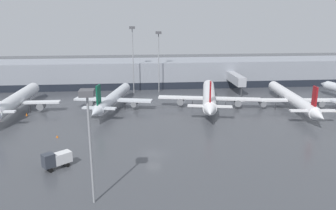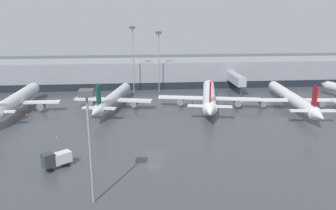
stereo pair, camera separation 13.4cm
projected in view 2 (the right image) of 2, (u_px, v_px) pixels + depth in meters
name	position (u px, v px, depth m)	size (l,w,h in m)	color
ground_plane	(153.00, 154.00, 59.45)	(320.00, 320.00, 0.00)	#424449
terminal_building	(145.00, 73.00, 117.79)	(160.00, 29.61, 9.00)	gray
parked_jet_0	(16.00, 100.00, 84.58)	(22.19, 36.41, 9.38)	silver
parked_jet_1	(209.00, 96.00, 88.81)	(27.57, 35.81, 9.56)	white
parked_jet_3	(113.00, 98.00, 88.02)	(21.29, 32.76, 8.76)	silver
parked_jet_5	(292.00, 98.00, 88.08)	(28.09, 38.41, 8.91)	white
service_truck_1	(56.00, 159.00, 53.49)	(4.65, 4.20, 2.93)	silver
traffic_cone_0	(27.00, 114.00, 82.48)	(0.44, 0.44, 0.69)	orange
traffic_cone_2	(57.00, 136.00, 67.45)	(0.43, 0.43, 0.57)	orange
traffic_cone_4	(1.00, 115.00, 81.59)	(0.51, 0.51, 0.77)	orange
apron_light_mast_0	(159.00, 45.00, 104.68)	(1.80, 1.80, 19.59)	gray
apron_light_mast_2	(133.00, 42.00, 102.69)	(1.80, 1.80, 21.20)	gray
apron_light_mast_3	(88.00, 113.00, 40.74)	(1.80, 1.80, 15.52)	gray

